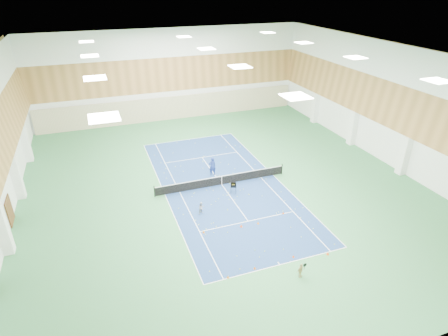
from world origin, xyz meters
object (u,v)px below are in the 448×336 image
Objects in this scene: coach at (212,166)px; ball_cart at (233,188)px; child_court at (202,208)px; child_apron at (301,270)px; tennis_net at (222,180)px.

coach is 2.06× the size of ball_cart.
child_apron is at bearing -90.10° from child_court.
coach reaches higher than child_court.
coach is 1.78× the size of child_court.
coach is 1.82× the size of child_apron.
coach is 6.89m from child_court.
coach reaches higher than ball_cart.
child_apron is at bearing -86.86° from tennis_net.
child_apron is at bearing -68.75° from ball_cart.
ball_cart is at bearing 101.14° from coach.
child_court is at bearing 64.71° from coach.
tennis_net is 13.36m from child_apron.
tennis_net is 11.79× the size of child_court.
ball_cart is (0.72, -3.91, -0.50)m from coach.
child_court is at bearing 90.89° from child_apron.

